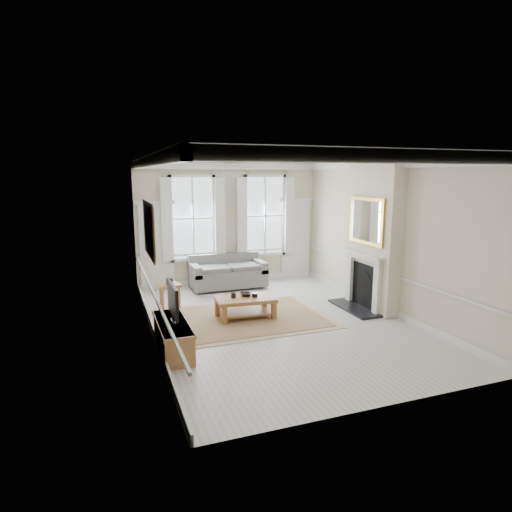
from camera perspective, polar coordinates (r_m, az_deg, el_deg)
name	(u,v)px	position (r m, az deg, el deg)	size (l,w,h in m)	color
floor	(278,322)	(9.20, 2.96, -8.75)	(7.20, 7.20, 0.00)	#B7B5AD
ceiling	(280,158)	(8.67, 3.19, 12.93)	(7.20, 7.20, 0.00)	white
back_wall	(229,224)	(12.14, -3.56, 4.29)	(5.20, 5.20, 0.00)	beige
left_wall	(149,250)	(8.14, -14.06, 0.74)	(7.20, 7.20, 0.00)	beige
right_wall	(385,237)	(10.07, 16.85, 2.49)	(7.20, 7.20, 0.00)	beige
window_left	(193,218)	(11.82, -8.41, 4.99)	(1.26, 0.20, 2.20)	#B2BCC6
window_right	(265,216)	(12.41, 1.17, 5.38)	(1.26, 0.20, 2.20)	#B2BCC6
door_left	(157,247)	(11.78, -13.09, 1.12)	(0.90, 0.08, 2.30)	silver
door_right	(296,240)	(12.90, 5.29, 2.18)	(0.90, 0.08, 2.30)	silver
painting	(149,230)	(8.38, -14.11, 3.45)	(0.05, 1.66, 1.06)	#AF7B1E
chimney_breast	(373,236)	(10.12, 15.38, 2.61)	(0.35, 1.70, 3.38)	beige
hearth	(354,308)	(10.26, 12.95, -6.78)	(0.55, 1.50, 0.05)	black
fireplace	(363,278)	(10.18, 14.07, -2.84)	(0.21, 1.45, 1.33)	silver
mirror	(366,221)	(9.96, 14.47, 4.56)	(0.06, 1.26, 1.06)	gold
sofa	(227,274)	(11.84, -3.85, -2.40)	(2.03, 0.99, 0.90)	#5D5D5B
side_table	(169,288)	(10.25, -11.47, -4.26)	(0.53, 0.53, 0.56)	brown
rug	(245,318)	(9.40, -1.43, -8.22)	(3.50, 2.60, 0.02)	#97764E
coffee_table	(245,301)	(9.29, -1.44, -6.00)	(1.31, 0.83, 0.47)	brown
ceramic_pot_a	(233,295)	(9.22, -3.03, -5.25)	(0.11, 0.11, 0.11)	black
ceramic_pot_b	(255,295)	(9.27, -0.17, -5.22)	(0.12, 0.12, 0.09)	black
bowl	(246,294)	(9.36, -1.35, -5.13)	(0.27, 0.27, 0.07)	black
tv_stand	(173,337)	(7.78, -11.00, -10.54)	(0.49, 1.52, 0.54)	brown
tv	(173,300)	(7.57, -11.01, -5.82)	(0.08, 0.90, 0.68)	black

